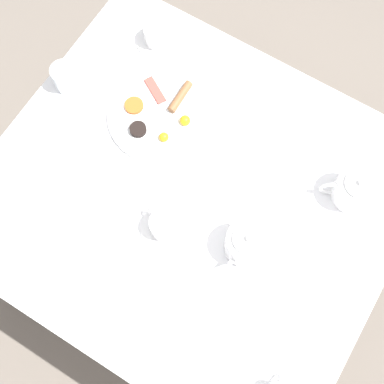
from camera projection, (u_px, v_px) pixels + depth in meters
ground_plane at (192, 251)px, 2.23m from camera, size 8.00×8.00×0.00m
table at (192, 201)px, 1.58m from camera, size 1.03×1.15×0.75m
breakfast_plate at (160, 115)px, 1.59m from camera, size 0.31×0.31×0.04m
teapot_near at (247, 243)px, 1.43m from camera, size 0.20×0.12×0.11m
teapot_far at (355, 189)px, 1.47m from camera, size 0.12×0.18×0.11m
teacup_with_saucer_left at (158, 36)px, 1.65m from camera, size 0.14×0.14×0.06m
teacup_with_saucer_right at (164, 226)px, 1.46m from camera, size 0.14×0.14×0.06m
water_glass_tall at (65, 77)px, 1.59m from camera, size 0.07×0.07×0.08m
fork_by_plate at (269, 159)px, 1.55m from camera, size 0.18×0.07×0.00m
knife_by_plate at (205, 336)px, 1.39m from camera, size 0.08×0.20×0.00m
spoon_for_tea at (80, 225)px, 1.49m from camera, size 0.17×0.04×0.00m
fork_spare at (83, 163)px, 1.55m from camera, size 0.05×0.16×0.00m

